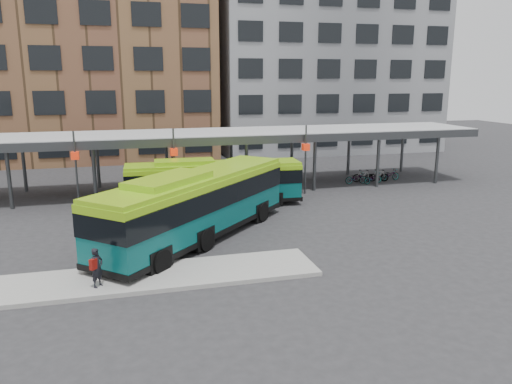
{
  "coord_description": "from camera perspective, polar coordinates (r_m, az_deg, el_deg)",
  "views": [
    {
      "loc": [
        -6.07,
        -22.33,
        7.96
      ],
      "look_at": [
        0.82,
        3.55,
        1.8
      ],
      "focal_mm": 35.0,
      "sensor_mm": 36.0,
      "label": 1
    }
  ],
  "objects": [
    {
      "name": "bike_rack",
      "position": [
        39.77,
        13.15,
        1.74
      ],
      "size": [
        4.89,
        1.58,
        0.98
      ],
      "color": "slate",
      "rests_on": "ground"
    },
    {
      "name": "ground",
      "position": [
        24.47,
        0.28,
        -6.03
      ],
      "size": [
        120.0,
        120.0,
        0.0
      ],
      "primitive_type": "plane",
      "color": "#28282B",
      "rests_on": "ground"
    },
    {
      "name": "boarding_island",
      "position": [
        20.88,
        -12.41,
        -9.51
      ],
      "size": [
        14.0,
        3.0,
        0.18
      ],
      "primitive_type": "cube",
      "color": "gray",
      "rests_on": "ground"
    },
    {
      "name": "canopy",
      "position": [
        35.94,
        -5.22,
        6.42
      ],
      "size": [
        40.0,
        6.53,
        4.8
      ],
      "color": "#999B9E",
      "rests_on": "ground"
    },
    {
      "name": "building_grey",
      "position": [
        58.68,
        7.44,
        14.84
      ],
      "size": [
        24.0,
        14.0,
        20.0
      ],
      "primitive_type": "cube",
      "color": "slate",
      "rests_on": "ground"
    },
    {
      "name": "pedestrian",
      "position": [
        19.98,
        -17.73,
        -8.21
      ],
      "size": [
        0.64,
        0.66,
        1.53
      ],
      "rotation": [
        0.0,
        0.0,
        0.87
      ],
      "color": "black",
      "rests_on": "boarding_island"
    },
    {
      "name": "bus_front",
      "position": [
        24.89,
        -6.77,
        -1.29
      ],
      "size": [
        11.0,
        11.38,
        3.6
      ],
      "rotation": [
        0.0,
        0.0,
        0.81
      ],
      "color": "#064A4A",
      "rests_on": "ground"
    },
    {
      "name": "bus_rear",
      "position": [
        31.51,
        -4.9,
        1.2
      ],
      "size": [
        11.02,
        2.89,
        3.01
      ],
      "rotation": [
        0.0,
        0.0,
        -0.05
      ],
      "color": "#064A4A",
      "rests_on": "ground"
    },
    {
      "name": "building_brick",
      "position": [
        54.56,
        -19.76,
        15.42
      ],
      "size": [
        26.0,
        14.0,
        22.0
      ],
      "primitive_type": "cube",
      "color": "brown",
      "rests_on": "ground"
    }
  ]
}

